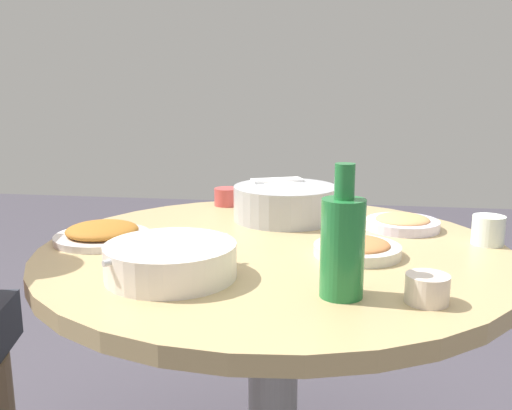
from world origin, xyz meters
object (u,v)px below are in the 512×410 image
green_bottle (343,244)px  tea_cup_near (488,230)px  rice_bowl (285,202)px  dish_tofu_braise (357,248)px  dish_shrimp (402,223)px  tea_cup_side (427,289)px  dish_stirfry (102,233)px  soup_bowl (171,261)px  round_dining_table (274,297)px  tea_cup_far (227,197)px

green_bottle → tea_cup_near: 0.53m
rice_bowl → dish_tofu_braise: size_ratio=1.50×
dish_shrimp → tea_cup_side: tea_cup_side is taller
dish_stirfry → soup_bowl: bearing=-43.5°
round_dining_table → dish_tofu_braise: dish_tofu_braise is taller
round_dining_table → rice_bowl: size_ratio=3.78×
green_bottle → soup_bowl: bearing=170.8°
green_bottle → rice_bowl: bearing=105.3°
dish_stirfry → tea_cup_far: 0.50m
green_bottle → tea_cup_far: size_ratio=3.03×
dish_tofu_braise → dish_stirfry: 0.61m
tea_cup_far → tea_cup_side: size_ratio=1.04×
dish_shrimp → tea_cup_side: size_ratio=2.52×
round_dining_table → tea_cup_far: tea_cup_far is taller
round_dining_table → dish_stirfry: 0.45m
tea_cup_near → dish_stirfry: bearing=-173.5°
round_dining_table → dish_tofu_braise: 0.25m
rice_bowl → tea_cup_side: bearing=-62.5°
soup_bowl → dish_stirfry: size_ratio=1.12×
rice_bowl → soup_bowl: bearing=-108.6°
dish_stirfry → dish_shrimp: bearing=17.0°
dish_tofu_braise → dish_stirfry: size_ratio=0.84×
soup_bowl → dish_stirfry: bearing=136.5°
dish_tofu_braise → green_bottle: bearing=-98.0°
soup_bowl → dish_tofu_braise: soup_bowl is taller
round_dining_table → dish_shrimp: (0.32, 0.21, 0.15)m
soup_bowl → dish_tofu_braise: bearing=28.5°
dish_shrimp → dish_stirfry: bearing=-163.0°
tea_cup_far → dish_shrimp: bearing=-23.6°
dish_stirfry → tea_cup_near: (0.93, 0.11, 0.02)m
soup_bowl → tea_cup_far: 0.69m
dish_shrimp → tea_cup_near: 0.22m
round_dining_table → dish_stirfry: (-0.42, -0.02, 0.15)m
dish_stirfry → dish_shrimp: dish_stirfry is taller
round_dining_table → tea_cup_near: tea_cup_near is taller
dish_shrimp → tea_cup_far: size_ratio=2.42×
tea_cup_near → tea_cup_side: bearing=-116.3°
soup_bowl → tea_cup_side: (0.48, -0.06, -0.01)m
rice_bowl → tea_cup_near: bearing=-20.1°
tea_cup_near → tea_cup_side: 0.45m
soup_bowl → tea_cup_side: bearing=-7.5°
soup_bowl → tea_cup_far: (-0.03, 0.69, -0.00)m
dish_shrimp → tea_cup_near: (0.19, -0.12, 0.02)m
dish_shrimp → green_bottle: green_bottle is taller
rice_bowl → dish_tofu_braise: (0.19, -0.32, -0.03)m
tea_cup_near → dish_shrimp: bearing=147.1°
soup_bowl → tea_cup_near: size_ratio=3.46×
soup_bowl → tea_cup_near: (0.68, 0.34, 0.00)m
tea_cup_far → green_bottle: bearing=-64.1°
round_dining_table → green_bottle: (0.16, -0.31, 0.23)m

